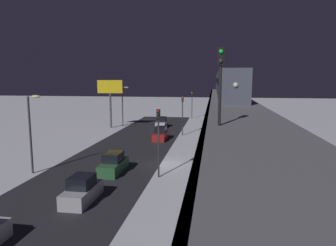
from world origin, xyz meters
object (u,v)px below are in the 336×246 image
traffic_light_near (158,133)px  traffic_light_mid (182,110)px  subway_train (225,82)px  traffic_light_far (192,100)px  sedan_white (162,123)px  commercial_billboard (110,91)px  rail_signal (220,73)px  sedan_silver (82,191)px  sedan_red (161,134)px  sedan_green (114,164)px

traffic_light_near → traffic_light_mid: bearing=-90.0°
subway_train → traffic_light_far: size_ratio=8.67×
sedan_white → commercial_billboard: commercial_billboard is taller
rail_signal → traffic_light_far: (5.28, -54.44, -5.27)m
rail_signal → sedan_silver: (9.98, -4.79, -8.66)m
traffic_light_far → traffic_light_mid: bearing=90.0°
subway_train → sedan_red: subway_train is taller
subway_train → traffic_light_mid: 10.86m
rail_signal → sedan_green: rail_signal is taller
sedan_red → rail_signal: bearing=-74.2°
traffic_light_mid → traffic_light_near: bearing=90.0°
sedan_green → sedan_red: same height
subway_train → sedan_silver: 37.86m
sedan_white → sedan_silver: size_ratio=1.06×
sedan_red → commercial_billboard: commercial_billboard is taller
sedan_white → traffic_light_near: 29.92m
sedan_green → traffic_light_near: traffic_light_near is taller
sedan_silver → traffic_light_mid: size_ratio=0.66×
subway_train → sedan_green: bearing=67.4°
subway_train → commercial_billboard: 21.12m
rail_signal → sedan_white: size_ratio=0.89×
rail_signal → traffic_light_near: 13.44m
sedan_silver → commercial_billboard: size_ratio=0.48×
sedan_silver → traffic_light_near: 8.63m
subway_train → traffic_light_near: subway_train is taller
traffic_light_near → commercial_billboard: commercial_billboard is taller
rail_signal → sedan_red: rail_signal is taller
sedan_white → traffic_light_far: 15.07m
sedan_green → traffic_light_mid: traffic_light_mid is taller
traffic_light_near → commercial_billboard: 30.91m
sedan_silver → commercial_billboard: commercial_billboard is taller
subway_train → sedan_white: subway_train is taller
sedan_white → traffic_light_mid: (-4.70, 7.72, 3.41)m
sedan_green → traffic_light_mid: (-4.70, -20.71, 3.40)m
traffic_light_mid → sedan_silver: bearing=80.5°
traffic_light_near → traffic_light_far: same height
sedan_white → sedan_silver: same height
rail_signal → sedan_red: bearing=-74.2°
sedan_silver → commercial_billboard: 35.57m
traffic_light_near → sedan_silver: bearing=53.7°
sedan_silver → subway_train: bearing=71.8°
sedan_green → sedan_silver: same height
subway_train → sedan_white: (11.60, -0.54, -7.73)m
rail_signal → traffic_light_mid: 33.65m
sedan_green → rail_signal: bearing=-50.5°
subway_train → traffic_light_near: bearing=76.5°
rail_signal → sedan_red: 31.20m
sedan_green → sedan_red: (-1.80, -16.73, -0.00)m
sedan_red → traffic_light_near: traffic_light_near is taller
rail_signal → sedan_white: (9.98, -40.53, -8.68)m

